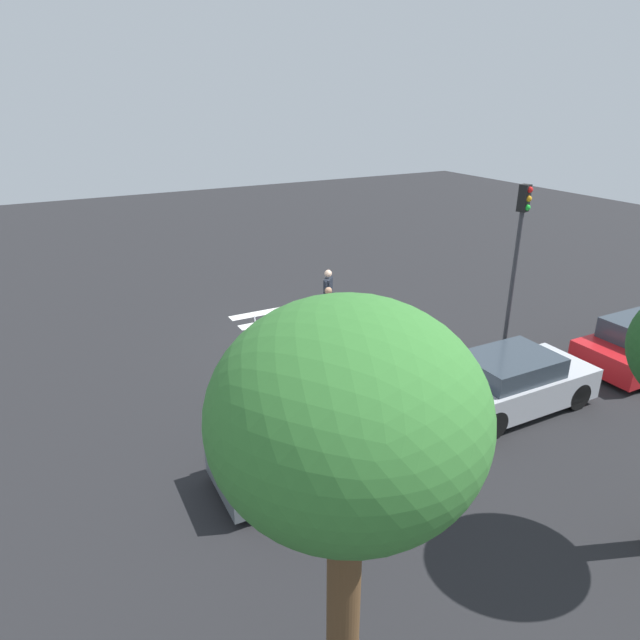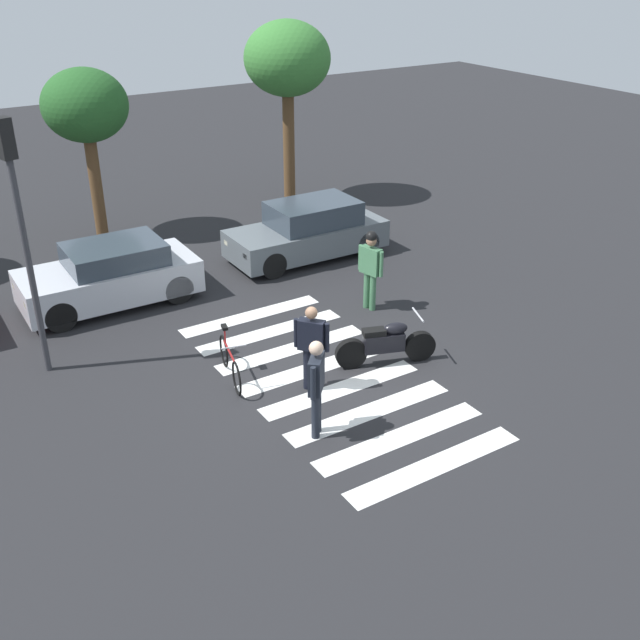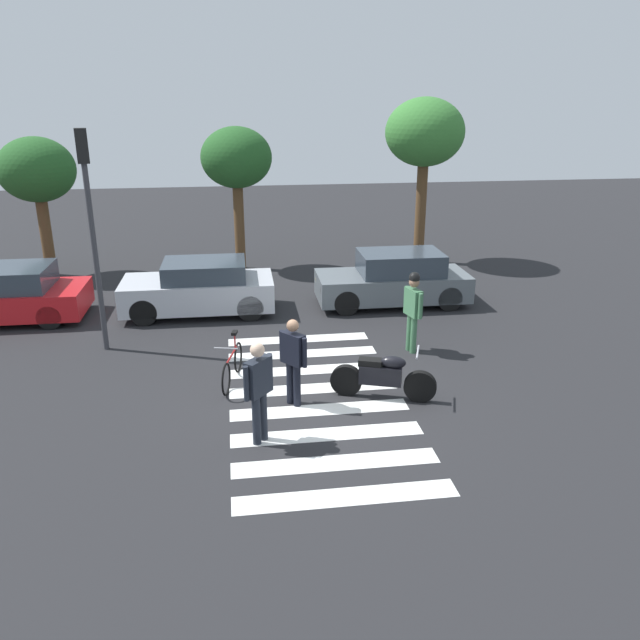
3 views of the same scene
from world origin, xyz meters
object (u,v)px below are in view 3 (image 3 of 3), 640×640
at_px(police_motorcycle, 383,376).
at_px(officer_by_motorcycle, 259,386).
at_px(car_grey_coupe, 394,280).
at_px(traffic_light_pole, 90,209).
at_px(car_silver_sedan, 200,288).
at_px(pedestrian_bystander, 413,306).
at_px(officer_on_foot, 293,357).
at_px(leaning_bicycle, 232,366).

height_order(police_motorcycle, officer_by_motorcycle, officer_by_motorcycle).
bearing_deg(police_motorcycle, car_grey_coupe, 73.47).
bearing_deg(police_motorcycle, traffic_light_pole, 149.61).
distance_m(officer_by_motorcycle, car_silver_sedan, 6.96).
bearing_deg(traffic_light_pole, officer_by_motorcycle, -54.60).
distance_m(officer_by_motorcycle, traffic_light_pole, 6.05).
xyz_separation_m(police_motorcycle, pedestrian_bystander, (1.19, 2.19, 0.63)).
height_order(officer_on_foot, car_silver_sedan, officer_on_foot).
xyz_separation_m(officer_on_foot, car_silver_sedan, (-1.91, 5.57, -0.28)).
bearing_deg(pedestrian_bystander, traffic_light_pole, 170.60).
height_order(officer_on_foot, car_grey_coupe, officer_on_foot).
height_order(police_motorcycle, officer_on_foot, officer_on_foot).
bearing_deg(pedestrian_bystander, officer_by_motorcycle, -135.91).
xyz_separation_m(car_silver_sedan, car_grey_coupe, (5.26, 0.01, 0.01)).
bearing_deg(officer_on_foot, car_silver_sedan, 108.88).
distance_m(officer_on_foot, traffic_light_pole, 5.65).
xyz_separation_m(leaning_bicycle, officer_by_motorcycle, (0.43, -2.39, 0.67)).
bearing_deg(pedestrian_bystander, police_motorcycle, -118.54).
xyz_separation_m(officer_on_foot, car_grey_coupe, (3.35, 5.58, -0.27)).
relative_size(leaning_bicycle, traffic_light_pole, 0.35).
distance_m(leaning_bicycle, car_silver_sedan, 4.53).
bearing_deg(officer_by_motorcycle, officer_on_foot, 61.42).
bearing_deg(leaning_bicycle, officer_on_foot, -45.09).
bearing_deg(car_grey_coupe, traffic_light_pole, -162.93).
bearing_deg(car_grey_coupe, officer_by_motorcycle, -120.56).
relative_size(officer_on_foot, car_grey_coupe, 0.41).
distance_m(officer_on_foot, pedestrian_bystander, 3.63).
xyz_separation_m(leaning_bicycle, car_grey_coupe, (4.47, 4.46, 0.33)).
relative_size(pedestrian_bystander, car_grey_coupe, 0.45).
relative_size(leaning_bicycle, car_grey_coupe, 0.41).
relative_size(leaning_bicycle, pedestrian_bystander, 0.91).
bearing_deg(officer_on_foot, pedestrian_bystander, 37.28).
bearing_deg(traffic_light_pole, car_silver_sedan, 47.39).
bearing_deg(traffic_light_pole, officer_on_foot, -40.06).
relative_size(officer_on_foot, officer_by_motorcycle, 0.95).
bearing_deg(police_motorcycle, officer_on_foot, -179.59).
height_order(police_motorcycle, traffic_light_pole, traffic_light_pole).
height_order(police_motorcycle, car_silver_sedan, car_silver_sedan).
distance_m(police_motorcycle, officer_by_motorcycle, 2.78).
bearing_deg(car_grey_coupe, police_motorcycle, -106.53).
xyz_separation_m(leaning_bicycle, pedestrian_bystander, (4.01, 1.08, 0.72)).
bearing_deg(officer_by_motorcycle, police_motorcycle, 28.20).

